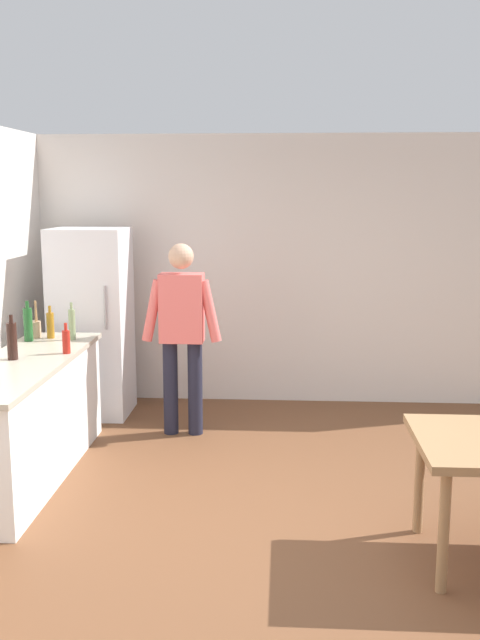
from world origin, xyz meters
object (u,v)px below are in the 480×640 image
at_px(bottle_wine_dark, 12,340).
at_px(utensil_jar, 35,328).
at_px(bottle_vinegar_tall, 72,324).
at_px(refrigerator, 92,322).
at_px(bottle_wine_green, 28,324).
at_px(person, 182,326).
at_px(bottle_sauce_red, 66,341).
at_px(bottle_oil_amber, 50,325).

bearing_deg(bottle_wine_dark, utensil_jar, 98.08).
bearing_deg(bottle_vinegar_tall, refrigerator, 93.67).
xyz_separation_m(bottle_vinegar_tall, bottle_wine_dark, (-0.24, -0.74, 0.01)).
height_order(bottle_wine_green, bottle_wine_dark, same).
xyz_separation_m(person, bottle_sauce_red, (-0.79, -0.78, 0.02)).
xyz_separation_m(bottle_vinegar_tall, bottle_sauce_red, (0.10, -0.52, -0.04)).
xyz_separation_m(refrigerator, bottle_sauce_red, (0.16, -1.33, 0.10)).
bearing_deg(person, bottle_wine_dark, -138.46).
bearing_deg(bottle_wine_green, refrigerator, 71.33).
bearing_deg(bottle_wine_dark, refrigerator, 83.30).
xyz_separation_m(bottle_wine_green, bottle_sauce_red, (0.46, -0.44, -0.05)).
bearing_deg(utensil_jar, person, 8.33).
relative_size(utensil_jar, bottle_wine_green, 0.94).
bearing_deg(person, bottle_vinegar_tall, -163.84).
height_order(refrigerator, person, refrigerator).
bearing_deg(bottle_vinegar_tall, bottle_wine_dark, -107.55).
xyz_separation_m(bottle_wine_green, bottle_vinegar_tall, (0.35, 0.07, -0.01)).
xyz_separation_m(person, bottle_wine_dark, (-1.13, -1.00, 0.07)).
bearing_deg(bottle_vinegar_tall, utensil_jar, 167.64).
xyz_separation_m(utensil_jar, bottle_wine_green, (-0.00, -0.15, 0.07)).
xyz_separation_m(person, bottle_vinegar_tall, (-0.90, -0.26, 0.06)).
bearing_deg(bottle_oil_amber, bottle_wine_dark, -92.09).
relative_size(bottle_wine_green, bottle_oil_amber, 1.21).
bearing_deg(bottle_sauce_red, bottle_oil_amber, 118.42).
relative_size(bottle_vinegar_tall, bottle_wine_dark, 0.94).
height_order(bottle_wine_green, bottle_sauce_red, bottle_wine_green).
distance_m(person, bottle_oil_amber, 1.12).
bearing_deg(bottle_sauce_red, bottle_wine_dark, -146.40).
distance_m(person, bottle_vinegar_tall, 0.94).
bearing_deg(bottle_wine_dark, bottle_sauce_red, 33.60).
bearing_deg(person, refrigerator, 149.77).
bearing_deg(refrigerator, person, -30.23).
bearing_deg(person, utensil_jar, -171.67).
distance_m(bottle_wine_green, bottle_wine_dark, 0.68).
bearing_deg(bottle_oil_amber, person, 10.43).
bearing_deg(bottle_vinegar_tall, bottle_wine_green, -168.06).
distance_m(person, bottle_sauce_red, 1.11).
relative_size(bottle_vinegar_tall, bottle_sauce_red, 1.33).
bearing_deg(utensil_jar, bottle_oil_amber, -7.90).
bearing_deg(utensil_jar, bottle_sauce_red, -52.48).
bearing_deg(bottle_sauce_red, bottle_wine_green, 135.90).
distance_m(refrigerator, bottle_oil_amber, 0.78).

